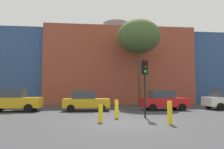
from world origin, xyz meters
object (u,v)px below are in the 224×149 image
bare_tree_0 (139,37)px  bollard_yellow_0 (101,114)px  parked_car_0 (13,100)px  parked_car_1 (86,101)px  traffic_light_island (145,75)px  bollard_yellow_2 (170,113)px  bollard_yellow_1 (117,109)px  parked_car_2 (163,100)px

bare_tree_0 → bollard_yellow_0: 14.86m
parked_car_0 → parked_car_1: 5.91m
traffic_light_island → bare_tree_0: size_ratio=0.37×
bollard_yellow_2 → parked_car_0: bearing=142.0°
bollard_yellow_0 → bollard_yellow_2: bearing=-18.4°
parked_car_0 → bollard_yellow_1: bearing=-33.2°
bollard_yellow_2 → traffic_light_island: bearing=100.9°
bollard_yellow_0 → parked_car_1: bearing=97.4°
parked_car_1 → bollard_yellow_0: (0.89, -6.85, -0.37)m
parked_car_2 → parked_car_0: bearing=180.0°
bollard_yellow_2 → bare_tree_0: bearing=83.1°
bare_tree_0 → bollard_yellow_0: (-4.98, -11.89, -7.39)m
traffic_light_island → bollard_yellow_0: (-2.87, -1.60, -2.21)m
bollard_yellow_1 → bollard_yellow_0: bearing=-122.5°
bollard_yellow_0 → bollard_yellow_2: size_ratio=0.79×
parked_car_2 → bare_tree_0: 8.67m
parked_car_1 → bollard_yellow_0: size_ratio=4.19×
parked_car_0 → bollard_yellow_1: 9.42m
bare_tree_0 → bollard_yellow_0: bearing=-112.7°
parked_car_0 → bare_tree_0: bearing=23.2°
parked_car_1 → bollard_yellow_2: bearing=-61.7°
bollard_yellow_1 → bollard_yellow_2: bollard_yellow_2 is taller
parked_car_1 → bollard_yellow_0: 6.92m
bare_tree_0 → parked_car_1: bearing=-139.4°
bollard_yellow_0 → bollard_yellow_1: 2.01m
bollard_yellow_1 → traffic_light_island: bearing=-3.0°
parked_car_0 → parked_car_2: parked_car_0 is taller
bare_tree_0 → bollard_yellow_2: bare_tree_0 is taller
traffic_light_island → bollard_yellow_1: size_ratio=3.22×
parked_car_1 → bollard_yellow_1: size_ratio=3.44×
parked_car_2 → traffic_light_island: (-3.04, -5.25, 1.81)m
parked_car_2 → bollard_yellow_1: bearing=-133.2°
parked_car_2 → traffic_light_island: size_ratio=1.11×
traffic_light_island → bollard_yellow_1: 2.77m
bare_tree_0 → parked_car_2: bearing=-79.4°
bare_tree_0 → bollard_yellow_2: size_ratio=8.41×
parked_car_1 → bare_tree_0: bearing=40.6°
parked_car_2 → bare_tree_0: bearing=100.6°
parked_car_1 → bollard_yellow_1: 5.53m
parked_car_2 → bollard_yellow_1: parked_car_2 is taller
bollard_yellow_0 → bollard_yellow_1: size_ratio=0.82×
parked_car_1 → bare_tree_0: 10.45m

